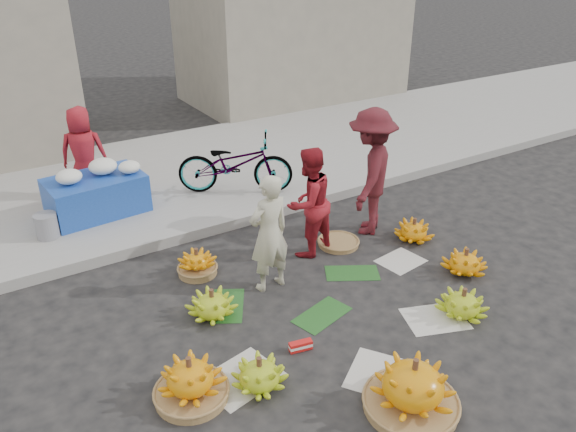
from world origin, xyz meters
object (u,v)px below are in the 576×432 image
flower_table (97,192)px  bicycle (235,164)px  banana_bunch_0 (190,381)px  vendor_cream (269,234)px  banana_bunch_4 (465,262)px

flower_table → bicycle: 2.06m
banana_bunch_0 → flower_table: flower_table is taller
banana_bunch_0 → vendor_cream: bearing=38.1°
banana_bunch_0 → bicycle: bearing=57.4°
banana_bunch_4 → vendor_cream: 2.46m
vendor_cream → flower_table: bearing=-71.8°
banana_bunch_0 → banana_bunch_4: 3.67m
vendor_cream → bicycle: (0.80, 2.41, -0.13)m
banana_bunch_4 → flower_table: bearing=131.9°
flower_table → banana_bunch_4: bearing=-53.1°
bicycle → banana_bunch_0: bearing=179.1°
banana_bunch_0 → banana_bunch_4: size_ratio=1.01×
banana_bunch_0 → flower_table: 3.98m
flower_table → banana_bunch_0: bearing=-98.9°
vendor_cream → bicycle: 2.54m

